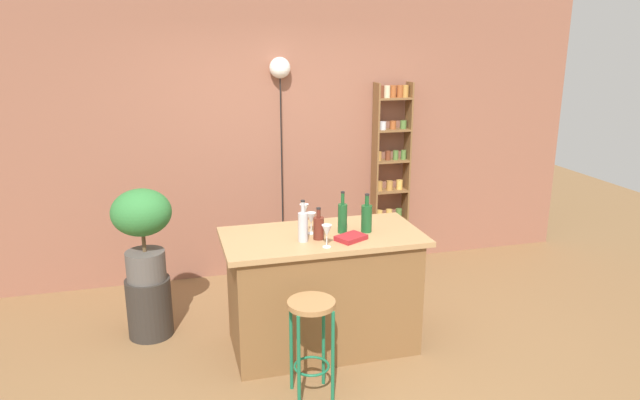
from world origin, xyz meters
name	(u,v)px	position (x,y,z in m)	size (l,w,h in m)	color
ground	(333,364)	(0.00, 0.00, 0.00)	(12.00, 12.00, 0.00)	brown
back_wall	(278,136)	(0.00, 1.95, 1.40)	(6.40, 0.10, 2.80)	#8C5642
kitchen_counter	(322,290)	(0.00, 0.30, 0.47)	(1.50, 0.76, 0.92)	brown
bar_stool	(311,327)	(-0.25, -0.33, 0.51)	(0.32, 0.32, 0.70)	#196642
spice_shelf	(391,171)	(1.15, 1.79, 1.01)	(0.37, 0.17, 1.91)	brown
plant_stool	(150,307)	(-1.31, 0.82, 0.24)	(0.36, 0.36, 0.49)	#2D2823
potted_plant	(142,225)	(-1.31, 0.82, 0.94)	(0.46, 0.42, 0.74)	#514C47
bottle_olive_oil	(342,217)	(0.16, 0.30, 1.04)	(0.07, 0.07, 0.32)	#194C23
bottle_soda_blue	(367,217)	(0.34, 0.27, 1.04)	(0.08, 0.08, 0.30)	#194C23
bottle_spirits_clear	(303,226)	(-0.17, 0.19, 1.04)	(0.07, 0.07, 0.31)	#B2B2B7
bottle_vinegar	(319,227)	(-0.05, 0.21, 1.01)	(0.08, 0.08, 0.24)	#5B2319
wine_glass_left	(304,210)	(-0.07, 0.58, 1.04)	(0.07, 0.07, 0.16)	silver
wine_glass_center	(311,219)	(-0.08, 0.34, 1.04)	(0.07, 0.07, 0.16)	silver
wine_glass_right	(327,231)	(-0.04, 0.03, 1.04)	(0.07, 0.07, 0.16)	silver
cookbook	(351,238)	(0.17, 0.13, 0.94)	(0.21, 0.15, 0.04)	maroon
pendant_globe_light	(280,72)	(0.01, 1.84, 2.03)	(0.20, 0.20, 2.17)	black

